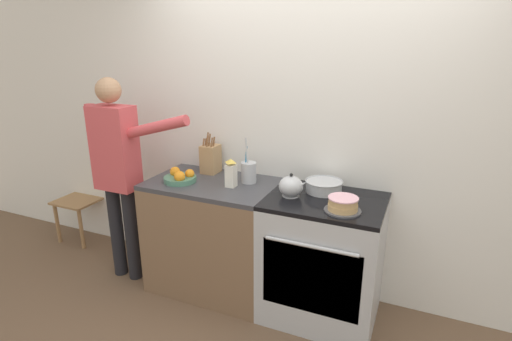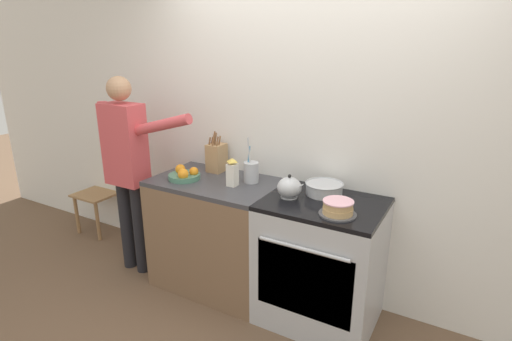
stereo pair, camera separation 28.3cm
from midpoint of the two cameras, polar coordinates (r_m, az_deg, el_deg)
ground_plane at (r=3.02m, az=4.65°, el=-21.89°), size 16.00×16.00×0.00m
wall_back at (r=3.00m, az=10.61°, el=5.43°), size 8.00×0.04×2.60m
counter_cabinet at (r=3.27m, az=-3.11°, el=-9.02°), size 0.98×0.63×0.91m
stove_range at (r=2.93m, az=11.99°, el=-12.74°), size 0.80×0.66×0.91m
layer_cake at (r=2.55m, az=14.79°, el=-5.29°), size 0.23×0.23×0.09m
tea_kettle at (r=2.75m, az=7.77°, el=-2.50°), size 0.21×0.17×0.17m
mixing_bowl at (r=2.86m, az=12.54°, el=-2.58°), size 0.27×0.27×0.09m
knife_block at (r=3.28m, az=-3.20°, el=1.85°), size 0.13×0.15×0.33m
utensil_crock at (r=3.02m, az=1.97°, el=-0.23°), size 0.11×0.11×0.35m
fruit_bowl at (r=3.12m, az=-7.65°, el=-0.64°), size 0.25×0.25×0.10m
milk_carton at (r=2.94m, az=-0.64°, el=-0.36°), size 0.07×0.07×0.21m
person_baker at (r=3.39m, az=-15.72°, el=1.42°), size 0.94×0.20×1.68m
dining_chair at (r=4.47m, az=-19.29°, el=-2.15°), size 0.40×0.40×0.83m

